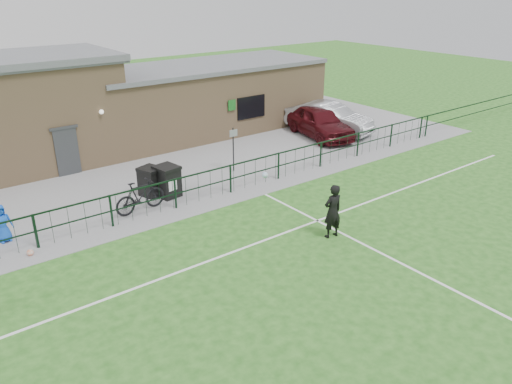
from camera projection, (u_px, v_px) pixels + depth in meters
ground at (365, 291)px, 13.80m from camera, size 90.00×90.00×0.00m
paving_strip at (148, 161)px, 23.68m from camera, size 34.00×13.00×0.02m
pitch_line_touch at (213, 200)px, 19.51m from camera, size 28.00×0.10×0.01m
pitch_line_mid at (274, 237)px, 16.73m from camera, size 28.00×0.10×0.01m
pitch_line_perp at (410, 268)px, 14.92m from camera, size 0.10×16.00×0.01m
perimeter_fence at (209, 185)px, 19.42m from camera, size 28.00×0.10×1.20m
wheelie_bin_left at (151, 183)px, 19.72m from camera, size 0.94×1.00×1.08m
wheelie_bin_right at (167, 182)px, 19.64m from camera, size 0.91×0.99×1.17m
sign_post at (233, 150)px, 22.11m from camera, size 0.07×0.07×2.00m
car_maroon at (320, 122)px, 27.11m from camera, size 2.96×5.18×1.66m
car_silver at (329, 118)px, 27.90m from camera, size 3.01×5.25×1.64m
bicycle_d at (140, 196)px, 18.31m from camera, size 2.06×0.74×1.21m
spectator_child at (2, 223)px, 16.17m from camera, size 0.69×0.50×1.30m
goalkeeper_kick at (331, 211)px, 16.42m from camera, size 1.03×3.27×1.87m
ball_ground at (30, 253)px, 15.55m from camera, size 0.22×0.22×0.22m
clubhouse at (100, 106)px, 24.52m from camera, size 24.25×5.40×4.96m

